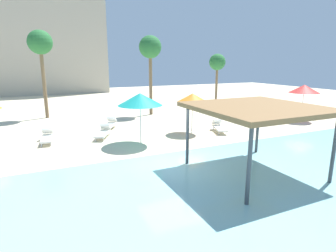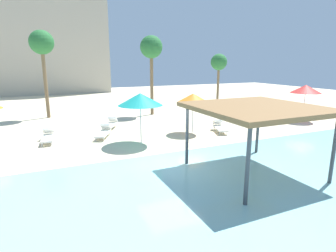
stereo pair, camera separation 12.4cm
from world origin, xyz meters
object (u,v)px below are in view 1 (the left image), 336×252
palm_tree_0 (40,45)px  palm_tree_1 (150,49)px  beach_umbrella_orange_0 (192,98)px  lounge_chair_6 (219,127)px  shade_pavilion (257,110)px  lounge_chair_1 (110,124)px  beach_umbrella_teal_2 (140,99)px  beach_umbrella_red_1 (304,89)px  lounge_chair_0 (103,132)px  palm_tree_2 (217,63)px  lounge_chair_4 (47,137)px

palm_tree_0 → palm_tree_1: palm_tree_0 is taller
beach_umbrella_orange_0 → lounge_chair_6: beach_umbrella_orange_0 is taller
beach_umbrella_orange_0 → palm_tree_0: 13.17m
shade_pavilion → lounge_chair_1: (-3.57, 10.31, -2.34)m
beach_umbrella_teal_2 → lounge_chair_6: beach_umbrella_teal_2 is taller
lounge_chair_1 → lounge_chair_6: same height
beach_umbrella_teal_2 → beach_umbrella_red_1: bearing=3.3°
beach_umbrella_red_1 → palm_tree_1: (-9.99, 7.35, 3.11)m
beach_umbrella_teal_2 → lounge_chair_0: size_ratio=1.45×
shade_pavilion → beach_umbrella_red_1: size_ratio=1.67×
lounge_chair_6 → palm_tree_0: bearing=-113.9°
lounge_chair_6 → palm_tree_2: (8.47, 12.75, 4.12)m
lounge_chair_4 → palm_tree_0: size_ratio=0.28×
palm_tree_0 → palm_tree_2: size_ratio=1.27×
shade_pavilion → lounge_chair_0: (-4.47, 8.23, -2.34)m
lounge_chair_4 → shade_pavilion: bearing=47.7°
lounge_chair_4 → beach_umbrella_orange_0: bearing=85.8°
lounge_chair_6 → palm_tree_0: (-10.28, 9.92, 5.53)m
lounge_chair_6 → palm_tree_1: 9.52m
shade_pavilion → lounge_chair_6: shade_pavilion is taller
lounge_chair_0 → lounge_chair_6: (7.32, -1.76, 0.00)m
palm_tree_0 → palm_tree_2: (18.75, 2.83, -1.41)m
lounge_chair_1 → lounge_chair_6: 7.48m
beach_umbrella_red_1 → lounge_chair_4: 18.81m
shade_pavilion → palm_tree_0: (-7.42, 16.40, 3.19)m
palm_tree_0 → palm_tree_1: 8.71m
beach_umbrella_orange_0 → beach_umbrella_teal_2: size_ratio=0.90×
beach_umbrella_red_1 → lounge_chair_6: size_ratio=1.42×
lounge_chair_4 → palm_tree_2: (18.94, 10.72, 4.12)m
beach_umbrella_teal_2 → lounge_chair_4: beach_umbrella_teal_2 is taller
palm_tree_2 → lounge_chair_1: bearing=-149.1°
lounge_chair_1 → palm_tree_1: bearing=158.6°
lounge_chair_1 → palm_tree_0: palm_tree_0 is taller
beach_umbrella_orange_0 → lounge_chair_0: bearing=167.1°
beach_umbrella_orange_0 → palm_tree_0: bearing=132.0°
lounge_chair_0 → lounge_chair_1: same height
beach_umbrella_orange_0 → lounge_chair_0: beach_umbrella_orange_0 is taller
lounge_chair_0 → palm_tree_1: size_ratio=0.29×
palm_tree_0 → beach_umbrella_orange_0: bearing=-48.0°
beach_umbrella_teal_2 → lounge_chair_0: (-1.68, 2.21, -2.19)m
lounge_chair_4 → beach_umbrella_teal_2: bearing=68.7°
palm_tree_2 → palm_tree_0: bearing=-171.4°
beach_umbrella_red_1 → palm_tree_2: bearing=88.4°
beach_umbrella_orange_0 → palm_tree_2: palm_tree_2 is taller
beach_umbrella_orange_0 → shade_pavilion: bearing=-98.7°
beach_umbrella_orange_0 → lounge_chair_4: 9.03m
lounge_chair_1 → palm_tree_1: size_ratio=0.29×
shade_pavilion → beach_umbrella_orange_0: bearing=81.3°
lounge_chair_4 → palm_tree_1: bearing=129.2°
beach_umbrella_orange_0 → lounge_chair_1: size_ratio=1.32×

